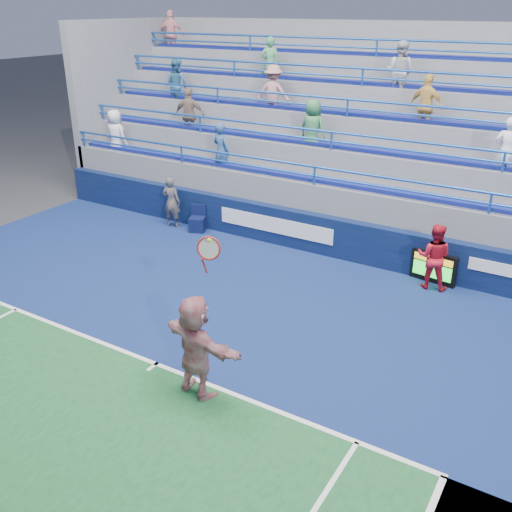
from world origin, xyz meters
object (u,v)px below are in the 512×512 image
Objects in this scene: tennis_player at (196,346)px; line_judge at (171,202)px; serve_speed_board at (433,268)px; ball_girl at (434,257)px; judge_chair at (198,223)px.

tennis_player reaches higher than line_judge.
ball_girl is (0.04, -0.30, 0.42)m from serve_speed_board.
serve_speed_board is 0.52m from ball_girl.
judge_chair is 7.92m from tennis_player.
judge_chair is 0.51× the size of line_judge.
tennis_player is at bearing -53.38° from judge_chair.
judge_chair is at bearing -178.32° from serve_speed_board.
line_judge is (-5.63, 6.27, -0.17)m from tennis_player.
serve_speed_board is 0.70× the size of ball_girl.
tennis_player reaches higher than ball_girl.
line_judge is (-7.96, -0.27, 0.39)m from serve_speed_board.
judge_chair is 0.26× the size of tennis_player.
judge_chair is at bearing -8.43° from ball_girl.
tennis_player is at bearing 120.38° from line_judge.
ball_girl reaches higher than serve_speed_board.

